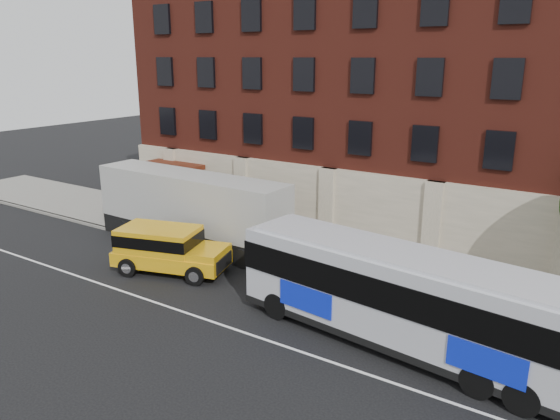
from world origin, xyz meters
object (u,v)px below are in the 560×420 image
Objects in this scene: shipping_container at (191,210)px; sign_pole at (148,215)px; yellow_suv at (166,247)px; city_bus at (409,297)px.

sign_pole is at bearing -163.39° from shipping_container.
yellow_suv is 4.04m from shipping_container.
city_bus is at bearing -16.45° from shipping_container.
sign_pole is 0.21× the size of shipping_container.
sign_pole is 2.76m from shipping_container.
shipping_container is at bearing 163.55° from city_bus.
shipping_container reaches higher than yellow_suv.
sign_pole is 0.19× the size of city_bus.
city_bus is 12.34m from yellow_suv.
shipping_container is at bearing 114.53° from yellow_suv.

